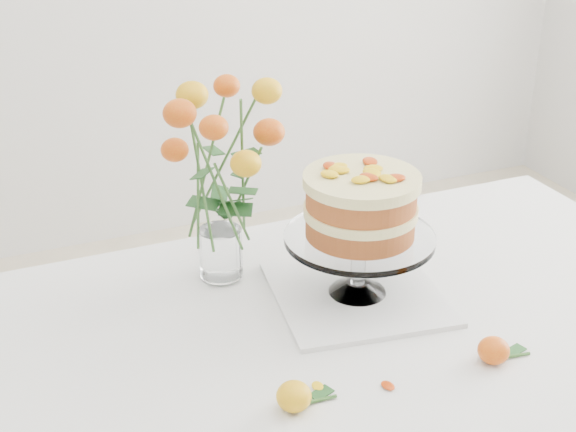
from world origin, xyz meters
The scene contains 8 objects.
table centered at (0.00, 0.00, 0.67)m, with size 1.43×0.93×0.76m.
napkin centered at (0.06, 0.12, 0.76)m, with size 0.30×0.30×0.01m, color white.
cake_stand centered at (0.06, 0.12, 0.93)m, with size 0.27×0.27×0.24m.
rose_vase centered at (-0.15, 0.28, 1.00)m, with size 0.33×0.33×0.41m.
loose_rose_near centered at (-0.17, -0.13, 0.78)m, with size 0.10×0.05×0.04m.
loose_rose_far centered at (0.17, -0.15, 0.78)m, with size 0.09×0.05×0.04m.
stray_petal_a centered at (-0.12, -0.10, 0.76)m, with size 0.03×0.02×0.00m, color yellow.
stray_petal_b centered at (-0.02, -0.14, 0.76)m, with size 0.03×0.02×0.00m, color yellow.
Camera 1 is at (-0.55, -1.00, 1.53)m, focal length 50.00 mm.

